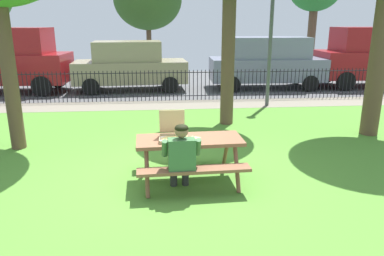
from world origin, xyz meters
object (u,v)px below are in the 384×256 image
object	(u,v)px
lamp_post_walkway	(271,29)
parked_car_far_right	(375,56)
adult_at_table	(181,155)
pizza_slice_on_table	(192,137)
picnic_table_foreground	(189,148)
parked_car_left	(5,59)
pizza_box_open	(172,134)
parked_car_center	(130,65)
parked_car_right	(267,62)

from	to	relation	value
lamp_post_walkway	parked_car_far_right	world-z (taller)	lamp_post_walkway
adult_at_table	lamp_post_walkway	size ratio (longest dim) A/B	0.29
adult_at_table	parked_car_far_right	bearing A→B (deg)	47.38
pizza_slice_on_table	picnic_table_foreground	bearing A→B (deg)	-132.94
pizza_slice_on_table	parked_car_left	size ratio (longest dim) A/B	0.05
pizza_slice_on_table	adult_at_table	distance (m)	0.61
pizza_box_open	parked_car_center	distance (m)	9.10
pizza_box_open	lamp_post_walkway	world-z (taller)	lamp_post_walkway
pizza_slice_on_table	parked_car_left	world-z (taller)	parked_car_left
pizza_slice_on_table	parked_car_center	xyz separation A→B (m)	(-1.67, 8.95, 0.23)
pizza_box_open	adult_at_table	world-z (taller)	pizza_box_open
parked_car_left	parked_car_far_right	size ratio (longest dim) A/B	1.01
picnic_table_foreground	parked_car_right	bearing A→B (deg)	66.32
picnic_table_foreground	parked_car_right	world-z (taller)	parked_car_right
pizza_slice_on_table	parked_car_far_right	world-z (taller)	parked_car_far_right
adult_at_table	parked_car_right	xyz separation A→B (m)	(4.12, 9.51, 0.44)
parked_car_left	lamp_post_walkway	bearing A→B (deg)	-19.16
adult_at_table	lamp_post_walkway	bearing A→B (deg)	62.67
parked_car_right	parked_car_center	bearing A→B (deg)	-179.99
picnic_table_foreground	parked_car_left	distance (m)	11.04
picnic_table_foreground	parked_car_left	xyz separation A→B (m)	(-6.36, 9.00, 0.71)
pizza_box_open	parked_car_right	world-z (taller)	parked_car_right
pizza_box_open	parked_car_right	distance (m)	9.96
parked_car_far_right	pizza_slice_on_table	bearing A→B (deg)	-133.62
pizza_box_open	parked_car_right	size ratio (longest dim) A/B	0.11
pizza_slice_on_table	parked_car_far_right	bearing A→B (deg)	46.38
pizza_slice_on_table	parked_car_left	bearing A→B (deg)	125.55
parked_car_left	parked_car_far_right	distance (m)	14.93
parked_car_right	parked_car_far_right	size ratio (longest dim) A/B	0.98
pizza_box_open	parked_car_right	xyz separation A→B (m)	(4.24, 9.01, 0.23)
parked_car_center	parked_car_right	world-z (taller)	parked_car_right
picnic_table_foreground	parked_car_right	distance (m)	9.84
pizza_box_open	pizza_slice_on_table	distance (m)	0.35
parked_car_center	parked_car_right	xyz separation A→B (m)	(5.58, 0.00, 0.09)
pizza_box_open	adult_at_table	xyz separation A→B (m)	(0.12, -0.50, -0.20)
pizza_slice_on_table	parked_car_center	bearing A→B (deg)	100.57
pizza_box_open	parked_car_far_right	size ratio (longest dim) A/B	0.11
pizza_box_open	parked_car_left	distance (m)	10.87
lamp_post_walkway	parked_car_left	world-z (taller)	lamp_post_walkway
adult_at_table	parked_car_right	distance (m)	10.37
pizza_slice_on_table	parked_car_far_right	size ratio (longest dim) A/B	0.05
lamp_post_walkway	parked_car_far_right	size ratio (longest dim) A/B	0.85
pizza_slice_on_table	pizza_box_open	bearing A→B (deg)	-171.44
lamp_post_walkway	parked_car_right	bearing A→B (deg)	74.68
adult_at_table	pizza_slice_on_table	bearing A→B (deg)	68.69
parked_car_far_right	parked_car_center	bearing A→B (deg)	-179.99
parked_car_right	parked_car_far_right	world-z (taller)	parked_car_far_right
adult_at_table	parked_car_center	world-z (taller)	parked_car_center
adult_at_table	parked_car_center	xyz separation A→B (m)	(-1.45, 9.51, 0.35)
parked_car_right	parked_car_left	bearing A→B (deg)	-180.00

